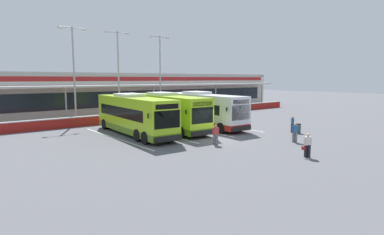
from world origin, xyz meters
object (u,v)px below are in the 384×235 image
coach_bus_centre (202,110)px  pedestrian_child (292,123)px  coach_bus_left_centre (167,112)px  lamp_post_centre (118,70)px  pedestrian_in_dark_coat (295,132)px  lamp_post_west (74,69)px  lamp_post_east (160,71)px  pedestrian_near_bin (216,134)px  coach_bus_leftmost (134,115)px  pedestrian_with_handbag (307,145)px  litter_bin (298,128)px

coach_bus_centre → pedestrian_child: (4.21, -8.50, -0.91)m
coach_bus_left_centre → lamp_post_centre: (-0.06, 10.40, 4.50)m
coach_bus_left_centre → pedestrian_in_dark_coat: 12.71m
lamp_post_west → lamp_post_east: bearing=0.9°
pedestrian_near_bin → lamp_post_east: 21.30m
coach_bus_leftmost → coach_bus_centre: bearing=-1.8°
lamp_post_centre → coach_bus_leftmost: bearing=-109.6°
pedestrian_with_handbag → pedestrian_in_dark_coat: (3.78, 3.33, 0.02)m
lamp_post_west → lamp_post_centre: (5.49, -0.07, 0.00)m
pedestrian_near_bin → lamp_post_centre: bearing=86.5°
coach_bus_leftmost → lamp_post_west: lamp_post_west is taller
pedestrian_in_dark_coat → pedestrian_child: (3.99, 2.80, 0.00)m
pedestrian_child → lamp_post_east: lamp_post_east is taller
coach_bus_centre → pedestrian_near_bin: coach_bus_centre is taller
lamp_post_east → coach_bus_left_centre: bearing=-120.8°
coach_bus_leftmost → pedestrian_with_handbag: (4.61, -14.88, -0.93)m
pedestrian_in_dark_coat → litter_bin: 4.56m
coach_bus_centre → lamp_post_centre: lamp_post_centre is taller
coach_bus_centre → litter_bin: (4.20, -9.12, -1.32)m
pedestrian_with_handbag → lamp_post_west: lamp_post_west is taller
coach_bus_leftmost → lamp_post_east: bearing=46.9°
pedestrian_with_handbag → lamp_post_west: size_ratio=0.15×
pedestrian_near_bin → litter_bin: pedestrian_near_bin is taller
pedestrian_with_handbag → lamp_post_centre: (-0.80, 25.57, 5.43)m
lamp_post_east → pedestrian_in_dark_coat: bearing=-94.7°
coach_bus_centre → pedestrian_in_dark_coat: coach_bus_centre is taller
lamp_post_centre → coach_bus_left_centre: bearing=-89.7°
pedestrian_with_handbag → litter_bin: size_ratio=1.74×
pedestrian_with_handbag → pedestrian_child: same height
lamp_post_centre → pedestrian_in_dark_coat: bearing=-78.4°
coach_bus_leftmost → lamp_post_west: 11.78m
pedestrian_child → lamp_post_centre: lamp_post_centre is taller
pedestrian_with_handbag → lamp_post_west: (-6.29, 25.64, 5.43)m
pedestrian_with_handbag → pedestrian_child: size_ratio=1.00×
pedestrian_with_handbag → lamp_post_east: 26.98m
lamp_post_west → lamp_post_centre: bearing=-0.8°
pedestrian_with_handbag → lamp_post_centre: 26.15m
coach_bus_centre → lamp_post_west: lamp_post_west is taller
lamp_post_centre → litter_bin: (8.56, -20.06, -5.82)m
pedestrian_in_dark_coat → litter_bin: pedestrian_in_dark_coat is taller
coach_bus_centre → lamp_post_west: (-9.85, 11.01, 4.50)m
pedestrian_near_bin → lamp_post_east: lamp_post_east is taller
pedestrian_in_dark_coat → litter_bin: size_ratio=1.74×
coach_bus_centre → pedestrian_near_bin: size_ratio=7.59×
pedestrian_in_dark_coat → coach_bus_centre: bearing=91.1°
lamp_post_east → pedestrian_with_handbag: bearing=-102.3°
coach_bus_leftmost → pedestrian_child: bearing=-35.3°
litter_bin → pedestrian_near_bin: bearing=173.2°
coach_bus_leftmost → litter_bin: 15.57m
coach_bus_leftmost → pedestrian_with_handbag: bearing=-72.8°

